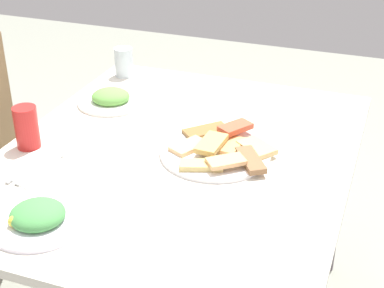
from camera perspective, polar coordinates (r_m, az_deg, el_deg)
dining_table at (r=1.64m, az=-1.49°, el=-2.99°), size 1.15×0.94×0.70m
pide_platter at (r=1.60m, az=2.64°, el=-0.62°), size 0.31×0.32×0.05m
salad_plate_greens at (r=1.92m, az=-7.95°, el=4.40°), size 0.22×0.22×0.05m
salad_plate_rice at (r=1.37m, az=-14.88°, el=-6.94°), size 0.23×0.23×0.05m
soda_can at (r=1.68m, az=-15.88°, el=1.58°), size 0.08×0.08×0.12m
drinking_glass at (r=2.12m, az=-6.70°, el=7.97°), size 0.07×0.07×0.10m
paper_napkin at (r=1.59m, az=-15.18°, el=-2.32°), size 0.19×0.19×0.00m
fork at (r=1.58m, az=-14.66°, el=-2.32°), size 0.18×0.04×0.00m
spoon at (r=1.60m, az=-15.73°, el=-2.08°), size 0.18×0.02×0.00m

